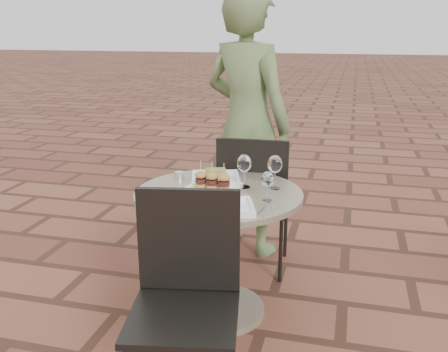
% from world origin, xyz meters
% --- Properties ---
extents(ground, '(60.00, 60.00, 0.00)m').
position_xyz_m(ground, '(0.00, 0.00, 0.00)').
color(ground, brown).
rests_on(ground, ground).
extents(cafe_table, '(0.90, 0.90, 0.73)m').
position_xyz_m(cafe_table, '(-0.27, 0.14, 0.48)').
color(cafe_table, gray).
rests_on(cafe_table, ground).
extents(chair_far, '(0.46, 0.46, 0.93)m').
position_xyz_m(chair_far, '(-0.18, 0.67, 0.55)').
color(chair_far, black).
rests_on(chair_far, ground).
extents(chair_near, '(0.51, 0.51, 0.93)m').
position_xyz_m(chair_near, '(-0.23, -0.53, 0.55)').
color(chair_near, black).
rests_on(chair_near, ground).
extents(diner, '(0.80, 0.68, 1.85)m').
position_xyz_m(diner, '(-0.31, 1.06, 0.93)').
color(diner, '#516437').
rests_on(diner, ground).
extents(plate_salmon, '(0.33, 0.33, 0.07)m').
position_xyz_m(plate_salmon, '(-0.34, 0.32, 0.75)').
color(plate_salmon, white).
rests_on(plate_salmon, cafe_table).
extents(plate_sliders, '(0.29, 0.29, 0.17)m').
position_xyz_m(plate_sliders, '(-0.30, 0.13, 0.77)').
color(plate_sliders, white).
rests_on(plate_sliders, cafe_table).
extents(plate_tuna, '(0.30, 0.30, 0.03)m').
position_xyz_m(plate_tuna, '(-0.15, -0.11, 0.74)').
color(plate_tuna, white).
rests_on(plate_tuna, cafe_table).
extents(wine_glass_right, '(0.07, 0.07, 0.15)m').
position_xyz_m(wine_glass_right, '(0.01, 0.06, 0.84)').
color(wine_glass_right, white).
rests_on(wine_glass_right, cafe_table).
extents(wine_glass_mid, '(0.08, 0.08, 0.19)m').
position_xyz_m(wine_glass_mid, '(-0.16, 0.25, 0.86)').
color(wine_glass_mid, white).
rests_on(wine_glass_mid, cafe_table).
extents(wine_glass_far, '(0.08, 0.08, 0.19)m').
position_xyz_m(wine_glass_far, '(0.01, 0.27, 0.86)').
color(wine_glass_far, white).
rests_on(wine_glass_far, cafe_table).
extents(steel_ramekin, '(0.07, 0.07, 0.04)m').
position_xyz_m(steel_ramekin, '(-0.55, 0.31, 0.75)').
color(steel_ramekin, silver).
rests_on(steel_ramekin, cafe_table).
extents(cutlery_set, '(0.09, 0.19, 0.00)m').
position_xyz_m(cutlery_set, '(0.03, -0.07, 0.73)').
color(cutlery_set, silver).
rests_on(cutlery_set, cafe_table).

